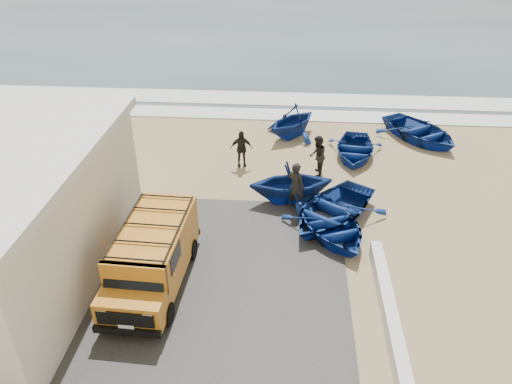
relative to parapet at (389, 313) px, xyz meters
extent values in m
plane|color=tan|center=(-5.00, 3.00, -0.28)|extent=(160.00, 160.00, 0.00)
cube|color=#3C3937|center=(-7.00, 1.00, -0.25)|extent=(12.00, 10.00, 0.05)
cube|color=white|center=(-5.00, 15.00, -0.25)|extent=(180.00, 1.60, 0.06)
cube|color=white|center=(-5.00, 17.50, -0.26)|extent=(180.00, 2.20, 0.04)
cube|color=black|center=(-8.55, 2.50, 2.33)|extent=(0.08, 0.70, 0.90)
cube|color=silver|center=(0.00, 0.00, 0.00)|extent=(0.35, 6.00, 0.55)
cube|color=orange|center=(-6.85, 1.39, 0.84)|extent=(1.96, 3.77, 1.57)
cube|color=orange|center=(-6.95, -0.89, 0.48)|extent=(1.84, 0.93, 0.85)
cube|color=black|center=(-6.93, -0.44, 1.24)|extent=(1.67, 0.39, 0.68)
cube|color=black|center=(-6.97, -1.33, 0.58)|extent=(1.53, 0.14, 0.43)
cube|color=black|center=(-6.97, -1.36, 0.17)|extent=(1.84, 0.21, 0.21)
cube|color=black|center=(-6.85, 1.34, 1.70)|extent=(1.86, 3.49, 0.06)
cylinder|color=black|center=(-7.78, -0.47, 0.06)|extent=(0.24, 0.67, 0.66)
cylinder|color=black|center=(-7.65, 2.47, 0.06)|extent=(0.24, 0.67, 0.66)
cylinder|color=black|center=(-6.09, -0.54, 0.06)|extent=(0.24, 0.67, 0.66)
cylinder|color=black|center=(-5.96, 2.39, 0.06)|extent=(0.24, 0.67, 0.66)
imported|color=navy|center=(-1.40, 4.08, 0.12)|extent=(4.01, 4.60, 0.80)
imported|color=navy|center=(-1.32, 4.95, 0.17)|extent=(4.94, 5.27, 0.89)
imported|color=navy|center=(-2.82, 6.15, 0.57)|extent=(3.72, 3.39, 1.69)
imported|color=navy|center=(-0.01, 10.26, 0.09)|extent=(3.00, 3.87, 0.74)
imported|color=navy|center=(-2.86, 12.32, 0.54)|extent=(4.03, 4.10, 1.64)
imported|color=navy|center=(3.32, 12.35, 0.17)|extent=(4.90, 5.25, 0.89)
imported|color=black|center=(-2.65, 5.68, 0.69)|extent=(0.84, 0.77, 1.92)
imported|color=black|center=(-1.77, 8.38, 0.61)|extent=(0.77, 0.94, 1.77)
imported|color=black|center=(-5.03, 9.01, 0.54)|extent=(1.02, 0.57, 1.64)
camera|label=1|loc=(-2.90, -10.40, 9.93)|focal=35.00mm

